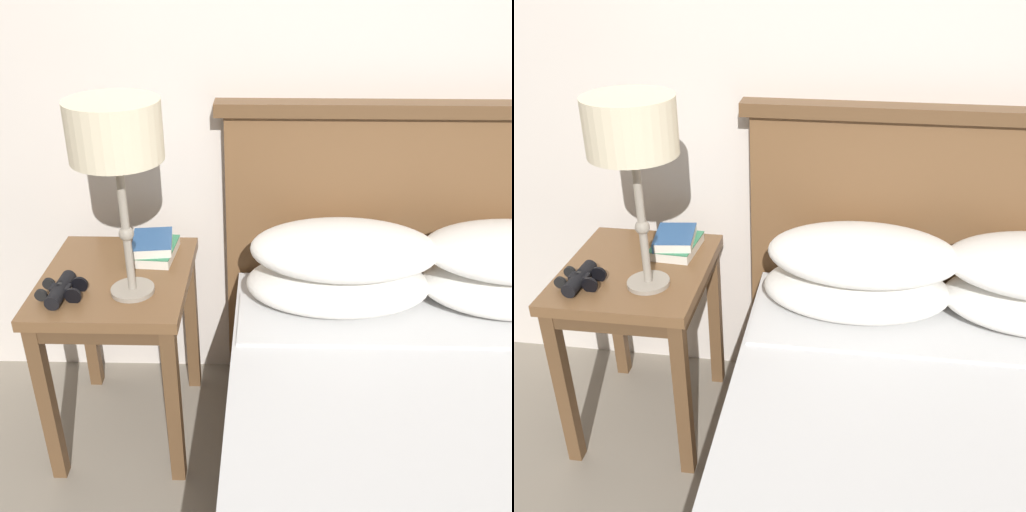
{
  "view_description": "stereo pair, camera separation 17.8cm",
  "coord_description": "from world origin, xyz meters",
  "views": [
    {
      "loc": [
        -0.02,
        -0.91,
        1.59
      ],
      "look_at": [
        -0.05,
        0.66,
        0.73
      ],
      "focal_mm": 42.0,
      "sensor_mm": 36.0,
      "label": 1
    },
    {
      "loc": [
        0.16,
        -0.89,
        1.59
      ],
      "look_at": [
        -0.05,
        0.66,
        0.73
      ],
      "focal_mm": 42.0,
      "sensor_mm": 36.0,
      "label": 2
    }
  ],
  "objects": [
    {
      "name": "table_lamp",
      "position": [
        -0.42,
        0.61,
        1.11
      ],
      "size": [
        0.25,
        0.25,
        0.58
      ],
      "color": "gray",
      "rests_on": "nightstand"
    },
    {
      "name": "wall_back",
      "position": [
        0.0,
        1.09,
        1.3
      ],
      "size": [
        8.0,
        0.06,
        2.6
      ],
      "color": "silver",
      "rests_on": "ground_plane"
    },
    {
      "name": "bed",
      "position": [
        0.49,
        0.13,
        0.3
      ],
      "size": [
        1.38,
        2.07,
        1.11
      ],
      "color": "#4E3520",
      "rests_on": "ground_plane"
    },
    {
      "name": "nightstand",
      "position": [
        -0.5,
        0.71,
        0.53
      ],
      "size": [
        0.46,
        0.53,
        0.63
      ],
      "color": "brown",
      "rests_on": "ground_plane"
    },
    {
      "name": "book_stacked_on_top",
      "position": [
        -0.4,
        0.83,
        0.68
      ],
      "size": [
        0.15,
        0.18,
        0.03
      ],
      "color": "silver",
      "rests_on": "book_on_nightstand"
    },
    {
      "name": "binoculars_pair",
      "position": [
        -0.63,
        0.58,
        0.65
      ],
      "size": [
        0.14,
        0.16,
        0.05
      ],
      "color": "black",
      "rests_on": "nightstand"
    },
    {
      "name": "book_on_nightstand",
      "position": [
        -0.4,
        0.84,
        0.65
      ],
      "size": [
        0.15,
        0.2,
        0.04
      ],
      "color": "silver",
      "rests_on": "nightstand"
    }
  ]
}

